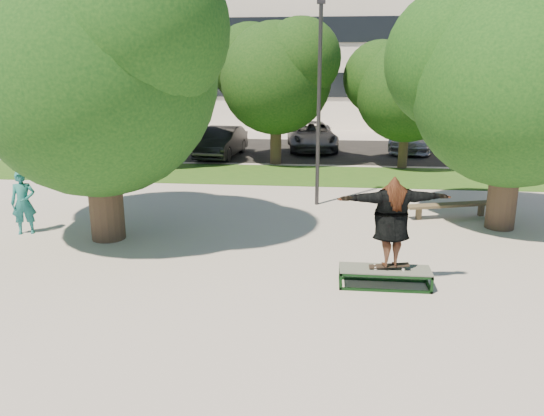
# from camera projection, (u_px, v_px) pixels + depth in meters

# --- Properties ---
(ground) EXTENTS (120.00, 120.00, 0.00)m
(ground) POSITION_uv_depth(u_px,v_px,m) (268.00, 258.00, 12.16)
(ground) COLOR #9C9790
(ground) RESTS_ON ground
(grass_strip) EXTENTS (30.00, 4.00, 0.02)m
(grass_strip) POSITION_uv_depth(u_px,v_px,m) (319.00, 176.00, 21.17)
(grass_strip) COLOR #1C4A15
(grass_strip) RESTS_ON ground
(asphalt_strip) EXTENTS (40.00, 8.00, 0.01)m
(asphalt_strip) POSITION_uv_depth(u_px,v_px,m) (302.00, 150.00, 27.51)
(asphalt_strip) COLOR black
(asphalt_strip) RESTS_ON ground
(tree_left) EXTENTS (6.96, 5.95, 7.12)m
(tree_left) POSITION_uv_depth(u_px,v_px,m) (92.00, 59.00, 12.49)
(tree_left) COLOR #38281E
(tree_left) RESTS_ON ground
(tree_right) EXTENTS (6.24, 5.33, 6.51)m
(tree_right) POSITION_uv_depth(u_px,v_px,m) (512.00, 73.00, 13.45)
(tree_right) COLOR #38281E
(tree_right) RESTS_ON ground
(bg_tree_left) EXTENTS (5.28, 4.51, 5.77)m
(bg_tree_left) POSITION_uv_depth(u_px,v_px,m) (143.00, 78.00, 22.48)
(bg_tree_left) COLOR #38281E
(bg_tree_left) RESTS_ON ground
(bg_tree_mid) EXTENTS (5.76, 4.92, 6.24)m
(bg_tree_mid) POSITION_uv_depth(u_px,v_px,m) (274.00, 71.00, 22.81)
(bg_tree_mid) COLOR #38281E
(bg_tree_mid) RESTS_ON ground
(bg_tree_right) EXTENTS (5.04, 4.31, 5.43)m
(bg_tree_right) POSITION_uv_depth(u_px,v_px,m) (405.00, 85.00, 21.90)
(bg_tree_right) COLOR #38281E
(bg_tree_right) RESTS_ON ground
(lamppost) EXTENTS (0.25, 0.15, 6.11)m
(lamppost) POSITION_uv_depth(u_px,v_px,m) (319.00, 104.00, 16.03)
(lamppost) COLOR #2D2D30
(lamppost) RESTS_ON ground
(office_building) EXTENTS (30.00, 14.12, 16.00)m
(office_building) POSITION_uv_depth(u_px,v_px,m) (288.00, 15.00, 40.97)
(office_building) COLOR beige
(office_building) RESTS_ON ground
(grind_box) EXTENTS (1.80, 0.60, 0.38)m
(grind_box) POSITION_uv_depth(u_px,v_px,m) (385.00, 277.00, 10.57)
(grind_box) COLOR black
(grind_box) RESTS_ON ground
(skater_rig) EXTENTS (2.28, 0.98, 1.88)m
(skater_rig) POSITION_uv_depth(u_px,v_px,m) (392.00, 222.00, 10.26)
(skater_rig) COLOR white
(skater_rig) RESTS_ON grind_box
(bystander) EXTENTS (0.71, 0.59, 1.67)m
(bystander) POSITION_uv_depth(u_px,v_px,m) (23.00, 203.00, 13.74)
(bystander) COLOR #1B6868
(bystander) RESTS_ON ground
(bench) EXTENTS (2.68, 1.15, 0.41)m
(bench) POSITION_uv_depth(u_px,v_px,m) (451.00, 206.00, 15.32)
(bench) COLOR brown
(bench) RESTS_ON ground
(car_silver_a) EXTENTS (2.18, 4.61, 1.52)m
(car_silver_a) POSITION_uv_depth(u_px,v_px,m) (160.00, 136.00, 27.17)
(car_silver_a) COLOR #A4A4A9
(car_silver_a) RESTS_ON asphalt_strip
(car_dark) EXTENTS (1.94, 4.48, 1.43)m
(car_dark) POSITION_uv_depth(u_px,v_px,m) (221.00, 142.00, 25.31)
(car_dark) COLOR black
(car_dark) RESTS_ON asphalt_strip
(car_grey) EXTENTS (2.93, 5.39, 1.43)m
(car_grey) POSITION_uv_depth(u_px,v_px,m) (312.00, 136.00, 27.54)
(car_grey) COLOR #59595E
(car_grey) RESTS_ON asphalt_strip
(car_silver_b) EXTENTS (3.00, 5.39, 1.48)m
(car_silver_b) POSITION_uv_depth(u_px,v_px,m) (412.00, 136.00, 27.24)
(car_silver_b) COLOR #A0A0A4
(car_silver_b) RESTS_ON asphalt_strip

